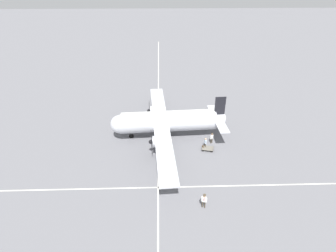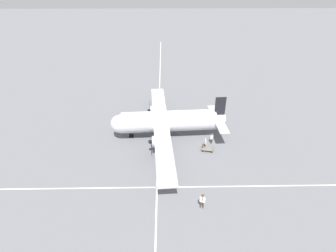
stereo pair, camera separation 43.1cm
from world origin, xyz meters
name	(u,v)px [view 2 (the right image)]	position (x,y,z in m)	size (l,w,h in m)	color
ground_plane	(168,136)	(0.00, 0.00, 0.00)	(300.00, 300.00, 0.00)	slate
apron_line_eastwest	(158,136)	(0.00, -1.46, 0.00)	(120.00, 0.16, 0.01)	silver
apron_line_northsouth	(170,187)	(10.72, 0.00, 0.00)	(0.16, 120.00, 0.01)	silver
airliner_main	(165,121)	(0.03, -0.48, 2.63)	(26.11, 16.67, 6.16)	silver
crew_foreground	(202,200)	(13.81, 3.31, 1.16)	(0.39, 0.60, 1.85)	#473D2D
passenger_boarding	(212,137)	(1.97, 6.21, 1.04)	(0.38, 0.48, 1.65)	#473D2D
ramp_agent	(205,142)	(3.18, 5.08, 1.03)	(0.56, 0.28, 1.68)	#473D2D
suitcase_near_door	(203,148)	(3.34, 4.78, 0.24)	(0.42, 0.16, 0.52)	#47331E
baggage_cart	(208,149)	(3.62, 5.41, 0.27)	(1.46, 1.82, 0.56)	#6B665B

